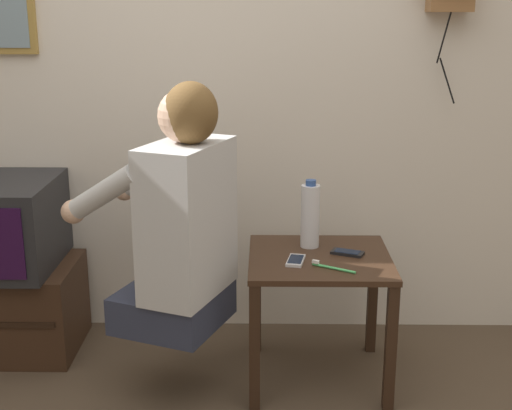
{
  "coord_description": "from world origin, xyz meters",
  "views": [
    {
      "loc": [
        0.21,
        -1.87,
        1.47
      ],
      "look_at": [
        0.17,
        0.68,
        0.74
      ],
      "focal_mm": 50.0,
      "sensor_mm": 36.0,
      "label": 1
    }
  ],
  "objects_px": {
    "cell_phone_held": "(296,260)",
    "water_bottle": "(310,215)",
    "cell_phone_spare": "(347,253)",
    "toothbrush": "(331,267)",
    "person": "(180,220)"
  },
  "relations": [
    {
      "from": "person",
      "to": "cell_phone_spare",
      "type": "xyz_separation_m",
      "value": [
        0.63,
        0.16,
        -0.18
      ]
    },
    {
      "from": "cell_phone_held",
      "to": "water_bottle",
      "type": "relative_size",
      "value": 0.48
    },
    {
      "from": "person",
      "to": "cell_phone_spare",
      "type": "distance_m",
      "value": 0.68
    },
    {
      "from": "person",
      "to": "cell_phone_spare",
      "type": "height_order",
      "value": "person"
    },
    {
      "from": "water_bottle",
      "to": "cell_phone_spare",
      "type": "bearing_deg",
      "value": -32.33
    },
    {
      "from": "person",
      "to": "toothbrush",
      "type": "bearing_deg",
      "value": -68.32
    },
    {
      "from": "toothbrush",
      "to": "person",
      "type": "bearing_deg",
      "value": 120.27
    },
    {
      "from": "cell_phone_spare",
      "to": "water_bottle",
      "type": "bearing_deg",
      "value": 80.6
    },
    {
      "from": "toothbrush",
      "to": "cell_phone_spare",
      "type": "bearing_deg",
      "value": 3.83
    },
    {
      "from": "water_bottle",
      "to": "toothbrush",
      "type": "distance_m",
      "value": 0.29
    },
    {
      "from": "cell_phone_held",
      "to": "water_bottle",
      "type": "distance_m",
      "value": 0.23
    },
    {
      "from": "cell_phone_held",
      "to": "water_bottle",
      "type": "bearing_deg",
      "value": 81.51
    },
    {
      "from": "cell_phone_held",
      "to": "person",
      "type": "bearing_deg",
      "value": -159.77
    },
    {
      "from": "cell_phone_held",
      "to": "cell_phone_spare",
      "type": "relative_size",
      "value": 0.97
    },
    {
      "from": "person",
      "to": "toothbrush",
      "type": "relative_size",
      "value": 5.88
    }
  ]
}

